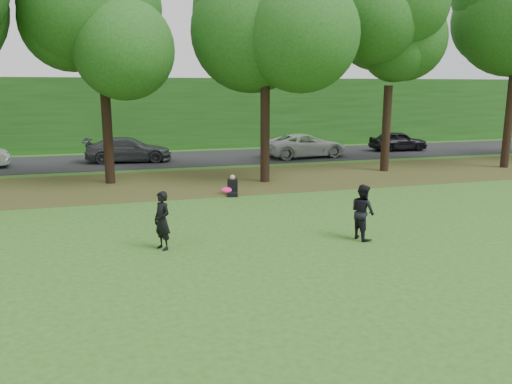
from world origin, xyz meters
TOP-DOWN VIEW (x-y plane):
  - ground at (0.00, 0.00)m, footprint 120.00×120.00m
  - leaf_litter at (0.00, 13.00)m, footprint 60.00×7.00m
  - street at (0.00, 21.00)m, footprint 70.00×7.00m
  - far_hedge at (0.00, 27.00)m, footprint 70.00×3.00m
  - player_left at (-1.61, 3.49)m, footprint 0.63×0.70m
  - player_right at (4.09, 2.85)m, footprint 0.74×0.88m
  - parked_cars at (-0.02, 20.05)m, footprint 40.56×3.71m
  - frisbee at (0.12, 3.14)m, footprint 0.35×0.34m
  - seated_person at (1.85, 9.82)m, footprint 0.56×0.80m
  - tree_line at (-0.34, 12.94)m, footprint 55.30×7.90m

SIDE VIEW (x-z plane):
  - ground at x=0.00m, z-range 0.00..0.00m
  - leaf_litter at x=0.00m, z-range 0.00..0.01m
  - street at x=0.00m, z-range 0.00..0.02m
  - seated_person at x=1.85m, z-range -0.10..0.73m
  - parked_cars at x=-0.02m, z-range -0.02..1.49m
  - player_left at x=-1.61m, z-range 0.00..1.62m
  - player_right at x=4.09m, z-range 0.00..1.62m
  - frisbee at x=0.12m, z-range 1.58..1.69m
  - far_hedge at x=0.00m, z-range 0.00..5.00m
  - tree_line at x=-0.34m, z-range 1.69..14.00m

